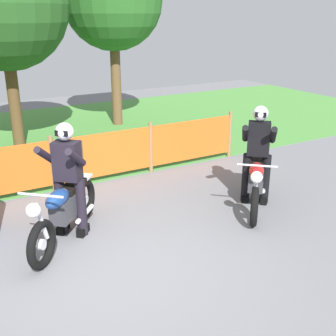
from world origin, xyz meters
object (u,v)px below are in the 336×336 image
motorcycle_trailing (65,210)px  rider_trailing (68,173)px  rider_lead (258,152)px  motorcycle_lead (256,181)px

motorcycle_trailing → rider_trailing: size_ratio=0.96×
rider_lead → rider_trailing: size_ratio=1.00×
rider_lead → motorcycle_trailing: bearing=-54.1°
motorcycle_trailing → rider_trailing: (0.15, 0.17, 0.48)m
motorcycle_trailing → rider_trailing: bearing=-179.5°
motorcycle_trailing → rider_lead: bearing=126.0°
motorcycle_trailing → rider_lead: rider_lead is taller
motorcycle_lead → motorcycle_trailing: (-3.09, 0.47, 0.01)m
rider_trailing → motorcycle_trailing: bearing=0.5°
motorcycle_lead → rider_trailing: (-2.94, 0.64, 0.49)m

